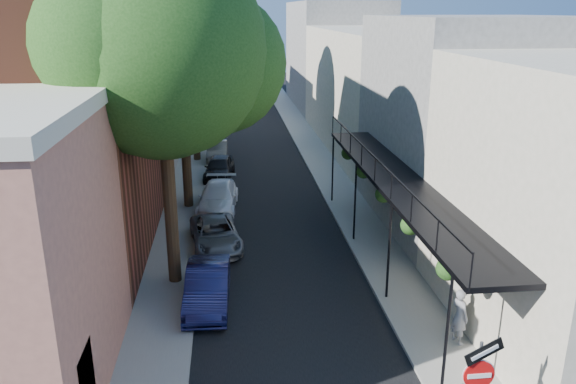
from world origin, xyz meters
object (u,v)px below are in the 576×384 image
object	(u,v)px
sign_post	(478,379)
parked_car_e	(219,168)
parked_car_d	(218,197)
oak_near	(175,55)
parked_car_b	(208,286)
oak_mid	(189,60)
oak_far	(198,27)
parked_car_c	(216,234)
parked_car_f	(217,151)
pedestrian	(460,316)

from	to	relation	value
sign_post	parked_car_e	world-z (taller)	sign_post
parked_car_d	parked_car_e	bearing A→B (deg)	94.65
oak_near	parked_car_b	distance (m)	7.52
parked_car_e	parked_car_b	bearing A→B (deg)	-84.25
oak_mid	oak_far	bearing A→B (deg)	89.59
sign_post	parked_car_c	world-z (taller)	sign_post
parked_car_b	parked_car_c	size ratio (longest dim) A/B	0.97
parked_car_c	parked_car_e	xyz separation A→B (m)	(0.06, 9.86, 0.09)
oak_near	parked_car_d	world-z (taller)	oak_near
oak_near	oak_far	bearing A→B (deg)	89.96
oak_far	sign_post	bearing A→B (deg)	-76.09
sign_post	parked_car_b	size ratio (longest dim) A/B	0.76
parked_car_c	parked_car_e	world-z (taller)	parked_car_e
oak_far	parked_car_e	xyz separation A→B (m)	(1.00, -4.37, -7.61)
oak_near	parked_car_c	distance (m)	7.89
oak_near	parked_car_b	world-z (taller)	oak_near
parked_car_b	parked_car_f	world-z (taller)	parked_car_b
parked_car_b	pedestrian	bearing A→B (deg)	-21.93
oak_mid	parked_car_d	world-z (taller)	oak_mid
oak_near	parked_car_d	xyz separation A→B (m)	(1.01, 7.29, -7.24)
parked_car_f	pedestrian	bearing A→B (deg)	-70.71
oak_mid	pedestrian	distance (m)	16.49
parked_car_f	pedestrian	size ratio (longest dim) A/B	2.17
oak_far	parked_car_d	distance (m)	12.39
oak_far	pedestrian	xyz separation A→B (m)	(7.95, -22.09, -7.30)
oak_far	parked_car_d	xyz separation A→B (m)	(1.00, -9.72, -7.62)
parked_car_d	parked_car_f	bearing A→B (deg)	95.66
sign_post	oak_near	xyz separation A→B (m)	(-6.53, 9.29, 5.84)
oak_near	parked_car_b	bearing A→B (deg)	-68.10
oak_mid	pedestrian	size ratio (longest dim) A/B	6.10
oak_far	parked_car_f	bearing A→B (deg)	-7.49
oak_far	parked_car_c	world-z (taller)	oak_far
oak_near	oak_far	distance (m)	17.01
parked_car_b	oak_mid	bearing A→B (deg)	96.62
parked_car_d	sign_post	bearing A→B (deg)	-66.86
sign_post	parked_car_f	bearing A→B (deg)	102.22
sign_post	parked_car_f	xyz separation A→B (m)	(-5.67, 26.18, -1.44)
oak_mid	parked_car_d	size ratio (longest dim) A/B	2.33
parked_car_d	pedestrian	xyz separation A→B (m)	(6.96, -12.38, 0.32)
sign_post	parked_car_d	xyz separation A→B (m)	(-5.52, 16.58, -1.40)
parked_car_d	parked_car_e	size ratio (longest dim) A/B	1.15
oak_near	oak_mid	bearing A→B (deg)	90.37
parked_car_d	parked_car_e	xyz separation A→B (m)	(0.01, 5.35, 0.01)
parked_car_c	parked_car_e	distance (m)	9.86
sign_post	parked_car_e	size ratio (longest dim) A/B	0.79
parked_car_b	sign_post	bearing A→B (deg)	-50.15
parked_car_c	pedestrian	bearing A→B (deg)	-55.76
parked_car_f	parked_car_d	bearing A→B (deg)	-87.72
oak_far	pedestrian	world-z (taller)	oak_far
parked_car_b	parked_car_e	xyz separation A→B (m)	(0.25, 14.55, 0.00)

